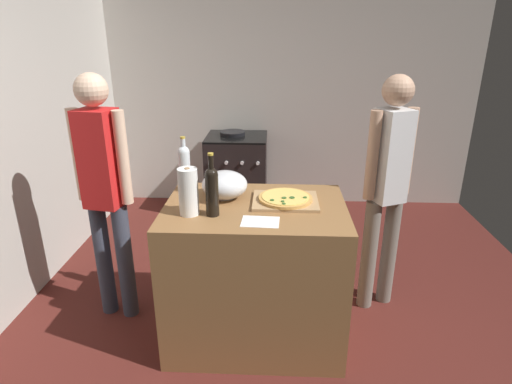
# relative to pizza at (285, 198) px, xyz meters

# --- Properties ---
(ground_plane) EXTENTS (4.35, 3.70, 0.02)m
(ground_plane) POSITION_rel_pizza_xyz_m (-0.04, 0.82, -0.98)
(ground_plane) COLOR #511E19
(kitchen_wall_rear) EXTENTS (4.35, 0.10, 2.60)m
(kitchen_wall_rear) POSITION_rel_pizza_xyz_m (-0.04, 2.42, 0.33)
(kitchen_wall_rear) COLOR #BCB7AD
(kitchen_wall_rear) RESTS_ON ground_plane
(kitchen_wall_left) EXTENTS (0.10, 3.70, 2.60)m
(kitchen_wall_left) POSITION_rel_pizza_xyz_m (-1.96, 0.82, 0.33)
(kitchen_wall_left) COLOR #BCB7AD
(kitchen_wall_left) RESTS_ON ground_plane
(counter) EXTENTS (1.11, 0.78, 0.94)m
(counter) POSITION_rel_pizza_xyz_m (-0.18, -0.06, -0.50)
(counter) COLOR olive
(counter) RESTS_ON ground_plane
(cutting_board) EXTENTS (0.40, 0.32, 0.02)m
(cutting_board) POSITION_rel_pizza_xyz_m (-0.00, 0.00, -0.02)
(cutting_board) COLOR tan
(cutting_board) RESTS_ON counter
(pizza) EXTENTS (0.33, 0.33, 0.03)m
(pizza) POSITION_rel_pizza_xyz_m (0.00, 0.00, 0.00)
(pizza) COLOR tan
(pizza) RESTS_ON cutting_board
(mixing_bowl) EXTENTS (0.29, 0.29, 0.17)m
(mixing_bowl) POSITION_rel_pizza_xyz_m (-0.38, 0.06, 0.06)
(mixing_bowl) COLOR #B2B2B7
(mixing_bowl) RESTS_ON counter
(paper_towel_roll) EXTENTS (0.11, 0.11, 0.28)m
(paper_towel_roll) POSITION_rel_pizza_xyz_m (-0.56, -0.20, 0.11)
(paper_towel_roll) COLOR white
(paper_towel_roll) RESTS_ON counter
(wine_bottle_clear) EXTENTS (0.08, 0.08, 0.37)m
(wine_bottle_clear) POSITION_rel_pizza_xyz_m (-0.42, -0.21, 0.13)
(wine_bottle_clear) COLOR black
(wine_bottle_clear) RESTS_ON counter
(wine_bottle_green) EXTENTS (0.08, 0.08, 0.36)m
(wine_bottle_green) POSITION_rel_pizza_xyz_m (-0.66, 0.19, 0.14)
(wine_bottle_green) COLOR silver
(wine_bottle_green) RESTS_ON counter
(recipe_sheet) EXTENTS (0.22, 0.16, 0.00)m
(recipe_sheet) POSITION_rel_pizza_xyz_m (-0.14, -0.29, -0.03)
(recipe_sheet) COLOR white
(recipe_sheet) RESTS_ON counter
(stove) EXTENTS (0.65, 0.61, 0.91)m
(stove) POSITION_rel_pizza_xyz_m (-0.49, 2.02, -0.53)
(stove) COLOR black
(stove) RESTS_ON ground_plane
(person_in_stripes) EXTENTS (0.39, 0.24, 1.70)m
(person_in_stripes) POSITION_rel_pizza_xyz_m (-1.18, 0.12, 0.02)
(person_in_stripes) COLOR #383D4C
(person_in_stripes) RESTS_ON ground_plane
(person_in_red) EXTENTS (0.34, 0.26, 1.68)m
(person_in_red) POSITION_rel_pizza_xyz_m (0.70, 0.33, -0.00)
(person_in_red) COLOR slate
(person_in_red) RESTS_ON ground_plane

